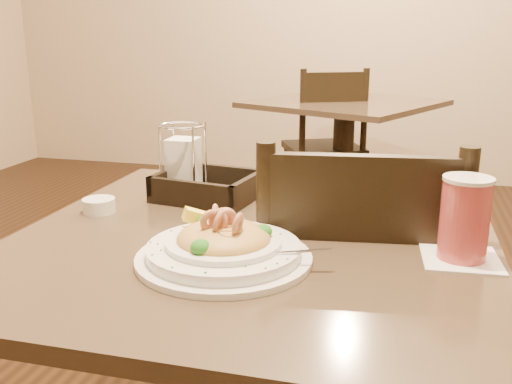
% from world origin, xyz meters
% --- Properties ---
extents(main_table, '(0.90, 0.90, 0.75)m').
position_xyz_m(main_table, '(0.00, 0.00, 0.51)').
color(main_table, black).
rests_on(main_table, ground).
extents(background_table, '(1.20, 1.20, 0.75)m').
position_xyz_m(background_table, '(-0.06, 2.25, 0.51)').
color(background_table, black).
rests_on(background_table, ground).
extents(dining_chair_near, '(0.47, 0.47, 0.93)m').
position_xyz_m(dining_chair_near, '(0.18, 0.15, 0.50)').
color(dining_chair_near, black).
rests_on(dining_chair_near, ground).
extents(dining_chair_far, '(0.56, 0.56, 0.93)m').
position_xyz_m(dining_chair_far, '(-0.17, 2.31, 0.50)').
color(dining_chair_far, black).
rests_on(dining_chair_far, ground).
extents(pasta_bowl, '(0.33, 0.30, 0.10)m').
position_xyz_m(pasta_bowl, '(-0.02, -0.14, 0.78)').
color(pasta_bowl, white).
rests_on(pasta_bowl, main_table).
extents(drink_glass, '(0.14, 0.14, 0.14)m').
position_xyz_m(drink_glass, '(0.37, -0.03, 0.82)').
color(drink_glass, white).
rests_on(drink_glass, main_table).
extents(bread_basket, '(0.24, 0.21, 0.06)m').
position_xyz_m(bread_basket, '(-0.17, 0.21, 0.77)').
color(bread_basket, black).
rests_on(bread_basket, main_table).
extents(napkin_caddy, '(0.11, 0.11, 0.17)m').
position_xyz_m(napkin_caddy, '(-0.24, 0.24, 0.82)').
color(napkin_caddy, silver).
rests_on(napkin_caddy, main_table).
extents(side_plate, '(0.19, 0.19, 0.01)m').
position_xyz_m(side_plate, '(0.10, 0.26, 0.75)').
color(side_plate, white).
rests_on(side_plate, main_table).
extents(butter_ramekin, '(0.08, 0.08, 0.03)m').
position_xyz_m(butter_ramekin, '(-0.36, 0.05, 0.76)').
color(butter_ramekin, white).
rests_on(butter_ramekin, main_table).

